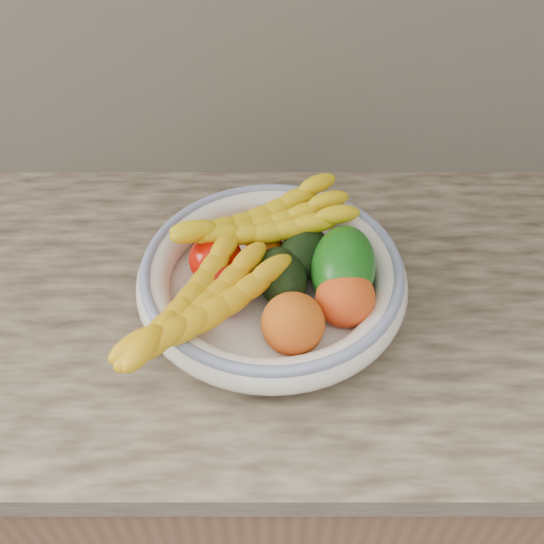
{
  "coord_description": "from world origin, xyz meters",
  "views": [
    {
      "loc": [
        -0.0,
        1.06,
        1.58
      ],
      "look_at": [
        0.0,
        1.66,
        0.96
      ],
      "focal_mm": 40.0,
      "sensor_mm": 36.0,
      "label": 1
    }
  ],
  "objects_px": {
    "green_mango": "(343,267)",
    "banana_bunch_front": "(199,310)",
    "fruit_bowl": "(272,278)",
    "banana_bunch_back": "(262,227)"
  },
  "relations": [
    {
      "from": "fruit_bowl",
      "to": "green_mango",
      "type": "height_order",
      "value": "green_mango"
    },
    {
      "from": "green_mango",
      "to": "banana_bunch_front",
      "type": "distance_m",
      "value": 0.21
    },
    {
      "from": "green_mango",
      "to": "fruit_bowl",
      "type": "bearing_deg",
      "value": -176.67
    },
    {
      "from": "fruit_bowl",
      "to": "green_mango",
      "type": "relative_size",
      "value": 2.81
    },
    {
      "from": "green_mango",
      "to": "banana_bunch_back",
      "type": "distance_m",
      "value": 0.13
    },
    {
      "from": "fruit_bowl",
      "to": "banana_bunch_back",
      "type": "height_order",
      "value": "banana_bunch_back"
    },
    {
      "from": "fruit_bowl",
      "to": "banana_bunch_back",
      "type": "relative_size",
      "value": 1.36
    },
    {
      "from": "fruit_bowl",
      "to": "green_mango",
      "type": "distance_m",
      "value": 0.1
    },
    {
      "from": "banana_bunch_back",
      "to": "green_mango",
      "type": "bearing_deg",
      "value": -51.91
    },
    {
      "from": "green_mango",
      "to": "banana_bunch_front",
      "type": "relative_size",
      "value": 0.46
    }
  ]
}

